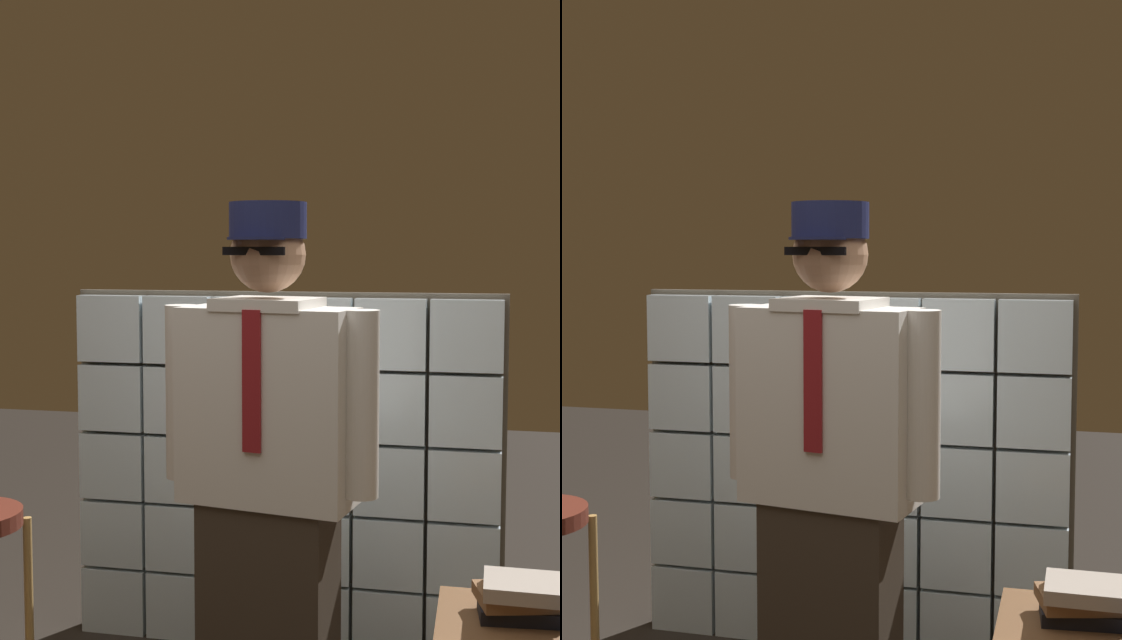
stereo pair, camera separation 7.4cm
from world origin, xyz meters
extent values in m
cube|color=silver|center=(-0.71, 1.32, 0.13)|extent=(0.27, 0.08, 0.27)
cube|color=silver|center=(-0.43, 1.32, 0.13)|extent=(0.27, 0.08, 0.27)
cube|color=silver|center=(-0.14, 1.32, 0.13)|extent=(0.27, 0.08, 0.27)
cube|color=silver|center=(0.14, 1.32, 0.13)|extent=(0.27, 0.08, 0.27)
cube|color=silver|center=(0.43, 1.32, 0.13)|extent=(0.27, 0.08, 0.27)
cube|color=silver|center=(0.71, 1.32, 0.13)|extent=(0.27, 0.08, 0.27)
cube|color=silver|center=(-0.71, 1.32, 0.42)|extent=(0.27, 0.08, 0.27)
cube|color=silver|center=(-0.43, 1.32, 0.42)|extent=(0.27, 0.08, 0.27)
cube|color=silver|center=(-0.14, 1.32, 0.42)|extent=(0.27, 0.08, 0.27)
cube|color=silver|center=(0.14, 1.32, 0.42)|extent=(0.27, 0.08, 0.27)
cube|color=silver|center=(0.43, 1.32, 0.42)|extent=(0.27, 0.08, 0.27)
cube|color=silver|center=(0.71, 1.32, 0.42)|extent=(0.27, 0.08, 0.27)
cube|color=silver|center=(-0.71, 1.32, 0.70)|extent=(0.27, 0.08, 0.27)
cube|color=silver|center=(-0.43, 1.32, 0.70)|extent=(0.27, 0.08, 0.27)
cube|color=silver|center=(-0.14, 1.32, 0.70)|extent=(0.27, 0.08, 0.27)
cube|color=silver|center=(0.14, 1.32, 0.70)|extent=(0.27, 0.08, 0.27)
cube|color=silver|center=(0.43, 1.32, 0.70)|extent=(0.27, 0.08, 0.27)
cube|color=silver|center=(0.71, 1.32, 0.70)|extent=(0.27, 0.08, 0.27)
cube|color=silver|center=(-0.71, 1.32, 0.98)|extent=(0.27, 0.08, 0.27)
cube|color=silver|center=(-0.43, 1.32, 0.98)|extent=(0.27, 0.08, 0.27)
cube|color=silver|center=(-0.14, 1.32, 0.98)|extent=(0.27, 0.08, 0.27)
cube|color=silver|center=(0.14, 1.32, 0.98)|extent=(0.27, 0.08, 0.27)
cube|color=silver|center=(0.43, 1.32, 0.98)|extent=(0.27, 0.08, 0.27)
cube|color=silver|center=(0.71, 1.32, 0.98)|extent=(0.27, 0.08, 0.27)
cube|color=silver|center=(-0.71, 1.32, 1.27)|extent=(0.27, 0.08, 0.27)
cube|color=silver|center=(-0.43, 1.32, 1.27)|extent=(0.27, 0.08, 0.27)
cube|color=silver|center=(-0.14, 1.32, 1.27)|extent=(0.27, 0.08, 0.27)
cube|color=silver|center=(0.14, 1.32, 1.27)|extent=(0.27, 0.08, 0.27)
cube|color=silver|center=(0.43, 1.32, 1.27)|extent=(0.27, 0.08, 0.27)
cube|color=silver|center=(0.71, 1.32, 1.27)|extent=(0.27, 0.08, 0.27)
cube|color=#5B5447|center=(0.00, 1.38, 0.70)|extent=(1.73, 0.02, 1.44)
cube|color=#382D23|center=(0.14, 0.49, 0.42)|extent=(0.43, 0.27, 0.83)
cube|color=silver|center=(0.14, 0.49, 1.12)|extent=(0.55, 0.31, 0.59)
cube|color=maroon|center=(0.12, 0.38, 1.21)|extent=(0.06, 0.02, 0.41)
cube|color=silver|center=(0.14, 0.49, 1.43)|extent=(0.32, 0.28, 0.04)
sphere|color=#A87A5B|center=(0.14, 0.49, 1.57)|extent=(0.22, 0.22, 0.22)
ellipsoid|color=black|center=(0.14, 0.44, 1.54)|extent=(0.16, 0.10, 0.10)
cube|color=black|center=(0.13, 0.39, 1.59)|extent=(0.19, 0.04, 0.02)
cylinder|color=#191E47|center=(0.13, 0.41, 1.62)|extent=(0.19, 0.19, 0.01)
cylinder|color=#191E47|center=(0.14, 0.49, 1.68)|extent=(0.23, 0.23, 0.11)
cylinder|color=silver|center=(0.43, 0.44, 1.15)|extent=(0.12, 0.12, 0.54)
cylinder|color=silver|center=(-0.14, 0.54, 1.15)|extent=(0.12, 0.12, 0.54)
cylinder|color=tan|center=(-0.62, 0.44, 0.37)|extent=(0.03, 0.03, 0.75)
cube|color=brown|center=(0.91, 0.37, 0.54)|extent=(0.52, 0.52, 0.04)
cube|color=black|center=(0.89, 0.43, 0.58)|extent=(0.26, 0.15, 0.04)
cube|color=brown|center=(0.88, 0.45, 0.62)|extent=(0.26, 0.22, 0.04)
cube|color=gray|center=(0.89, 0.42, 0.66)|extent=(0.22, 0.19, 0.04)
camera|label=1|loc=(0.77, -2.12, 1.59)|focal=51.13mm
camera|label=2|loc=(0.84, -2.11, 1.59)|focal=51.13mm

